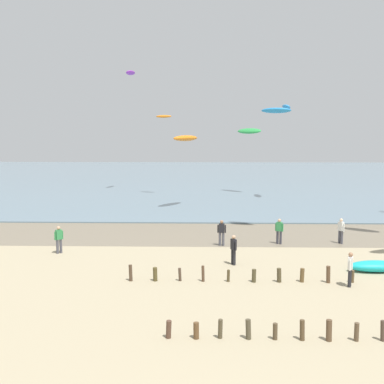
% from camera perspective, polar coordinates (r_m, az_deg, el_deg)
% --- Properties ---
extents(wet_sand_strip, '(120.00, 7.77, 0.01)m').
position_cam_1_polar(wet_sand_strip, '(35.64, 1.40, -4.94)').
color(wet_sand_strip, '#7A6D59').
rests_on(wet_sand_strip, ground).
extents(sea, '(160.00, 70.00, 0.10)m').
position_cam_1_polar(sea, '(74.08, 1.39, 1.59)').
color(sea, slate).
rests_on(sea, ground).
extents(groyne_mid, '(9.96, 0.34, 0.86)m').
position_cam_1_polar(groyne_mid, '(18.84, 12.44, -15.54)').
color(groyne_mid, brown).
rests_on(groyne_mid, ground).
extents(groyne_far, '(11.33, 0.32, 0.87)m').
position_cam_1_polar(groyne_far, '(24.92, 6.19, -9.62)').
color(groyne_far, '#4D3A2A').
rests_on(groyne_far, ground).
extents(person_nearest_camera, '(0.57, 0.26, 1.71)m').
position_cam_1_polar(person_nearest_camera, '(32.02, 3.49, -4.70)').
color(person_nearest_camera, '#4C4C56').
rests_on(person_nearest_camera, ground).
extents(person_mid_beach, '(0.51, 0.36, 1.71)m').
position_cam_1_polar(person_mid_beach, '(32.96, 10.18, -4.46)').
color(person_mid_beach, '#383842').
rests_on(person_mid_beach, ground).
extents(person_left_flank, '(0.37, 0.50, 1.71)m').
position_cam_1_polar(person_left_flank, '(34.04, 17.05, -4.29)').
color(person_left_flank, '#4C4C56').
rests_on(person_left_flank, ground).
extents(person_right_flank, '(0.35, 0.53, 1.71)m').
position_cam_1_polar(person_right_flank, '(27.71, 4.89, -6.65)').
color(person_right_flank, '#232328').
rests_on(person_right_flank, ground).
extents(person_far_down_beach, '(0.46, 0.40, 1.71)m').
position_cam_1_polar(person_far_down_beach, '(31.15, -15.34, -5.31)').
color(person_far_down_beach, '#4C4C56').
rests_on(person_far_down_beach, ground).
extents(person_trailing_behind, '(0.33, 0.54, 1.71)m').
position_cam_1_polar(person_trailing_behind, '(25.12, 18.05, -8.49)').
color(person_trailing_behind, '#232328').
rests_on(person_trailing_behind, ground).
extents(grounded_kite, '(3.01, 1.15, 0.60)m').
position_cam_1_polar(grounded_kite, '(28.27, 20.78, -8.13)').
color(grounded_kite, '#19B2B7').
rests_on(grounded_kite, ground).
extents(kite_aloft_0, '(1.32, 2.51, 0.67)m').
position_cam_1_polar(kite_aloft_0, '(59.06, -7.21, 13.69)').
color(kite_aloft_0, purple).
extents(kite_aloft_2, '(2.88, 3.44, 0.58)m').
position_cam_1_polar(kite_aloft_2, '(45.92, -0.76, 6.33)').
color(kite_aloft_2, orange).
extents(kite_aloft_4, '(0.92, 2.48, 0.69)m').
position_cam_1_polar(kite_aloft_4, '(52.19, 10.98, 9.76)').
color(kite_aloft_4, '#2384D1').
extents(kite_aloft_5, '(2.02, 1.32, 0.35)m').
position_cam_1_polar(kite_aloft_5, '(54.86, -3.33, 8.84)').
color(kite_aloft_5, orange).
extents(kite_aloft_7, '(3.19, 2.94, 0.89)m').
position_cam_1_polar(kite_aloft_7, '(56.73, 6.73, 7.12)').
color(kite_aloft_7, green).
extents(kite_aloft_9, '(2.32, 1.48, 0.54)m').
position_cam_1_polar(kite_aloft_9, '(36.29, 9.85, 9.40)').
color(kite_aloft_9, '#2384D1').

